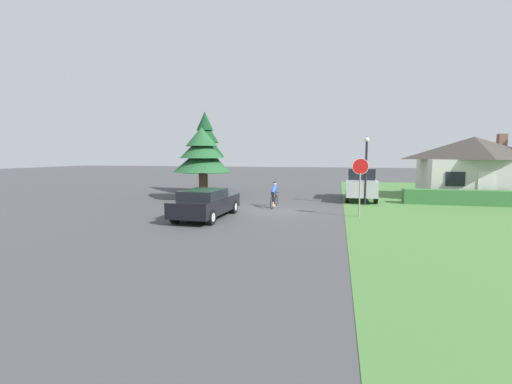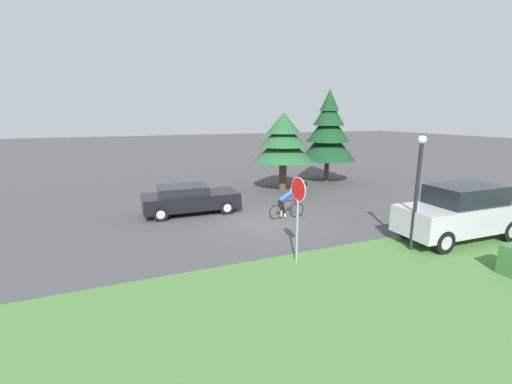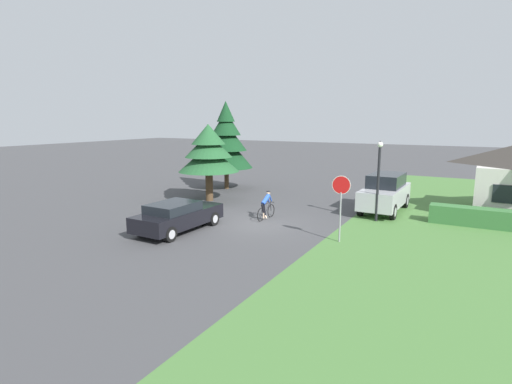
{
  "view_description": "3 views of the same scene",
  "coord_description": "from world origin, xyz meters",
  "px_view_note": "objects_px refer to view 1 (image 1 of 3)",
  "views": [
    {
      "loc": [
        3.48,
        -17.83,
        2.93
      ],
      "look_at": [
        -0.78,
        -0.06,
        0.99
      ],
      "focal_mm": 24.0,
      "sensor_mm": 36.0,
      "label": 1
    },
    {
      "loc": [
        13.46,
        -6.08,
        4.65
      ],
      "look_at": [
        -1.54,
        0.18,
        0.99
      ],
      "focal_mm": 24.0,
      "sensor_mm": 36.0,
      "label": 2
    },
    {
      "loc": [
        9.24,
        -16.75,
        5.06
      ],
      "look_at": [
        -0.01,
        -0.0,
        1.59
      ],
      "focal_mm": 28.0,
      "sensor_mm": 36.0,
      "label": 3
    }
  ],
  "objects_px": {
    "cyclist": "(274,195)",
    "stop_sign": "(360,175)",
    "cottage_house": "(472,167)",
    "parked_suv_right": "(361,184)",
    "street_lamp": "(366,164)",
    "conifer_tall_near": "(202,153)",
    "sedan_left_lane": "(206,203)",
    "conifer_tall_far": "(205,149)"
  },
  "relations": [
    {
      "from": "cottage_house",
      "to": "parked_suv_right",
      "type": "relative_size",
      "value": 1.36
    },
    {
      "from": "cottage_house",
      "to": "sedan_left_lane",
      "type": "relative_size",
      "value": 1.48
    },
    {
      "from": "parked_suv_right",
      "to": "street_lamp",
      "type": "xyz_separation_m",
      "value": [
        0.1,
        -2.47,
        1.38
      ]
    },
    {
      "from": "cottage_house",
      "to": "cyclist",
      "type": "bearing_deg",
      "value": -148.26
    },
    {
      "from": "conifer_tall_near",
      "to": "stop_sign",
      "type": "bearing_deg",
      "value": -24.64
    },
    {
      "from": "street_lamp",
      "to": "conifer_tall_far",
      "type": "height_order",
      "value": "conifer_tall_far"
    },
    {
      "from": "cottage_house",
      "to": "parked_suv_right",
      "type": "height_order",
      "value": "cottage_house"
    },
    {
      "from": "street_lamp",
      "to": "conifer_tall_far",
      "type": "distance_m",
      "value": 12.76
    },
    {
      "from": "cottage_house",
      "to": "street_lamp",
      "type": "height_order",
      "value": "cottage_house"
    },
    {
      "from": "parked_suv_right",
      "to": "conifer_tall_near",
      "type": "bearing_deg",
      "value": 103.97
    },
    {
      "from": "cyclist",
      "to": "stop_sign",
      "type": "xyz_separation_m",
      "value": [
        4.52,
        -2.0,
        1.3
      ]
    },
    {
      "from": "sedan_left_lane",
      "to": "stop_sign",
      "type": "height_order",
      "value": "stop_sign"
    },
    {
      "from": "street_lamp",
      "to": "sedan_left_lane",
      "type": "bearing_deg",
      "value": -140.7
    },
    {
      "from": "cottage_house",
      "to": "street_lamp",
      "type": "relative_size",
      "value": 1.66
    },
    {
      "from": "cyclist",
      "to": "conifer_tall_far",
      "type": "height_order",
      "value": "conifer_tall_far"
    },
    {
      "from": "sedan_left_lane",
      "to": "conifer_tall_near",
      "type": "relative_size",
      "value": 0.95
    },
    {
      "from": "cyclist",
      "to": "stop_sign",
      "type": "height_order",
      "value": "stop_sign"
    },
    {
      "from": "parked_suv_right",
      "to": "stop_sign",
      "type": "height_order",
      "value": "stop_sign"
    },
    {
      "from": "parked_suv_right",
      "to": "conifer_tall_far",
      "type": "relative_size",
      "value": 0.78
    },
    {
      "from": "street_lamp",
      "to": "stop_sign",
      "type": "bearing_deg",
      "value": -97.63
    },
    {
      "from": "stop_sign",
      "to": "conifer_tall_near",
      "type": "height_order",
      "value": "conifer_tall_near"
    },
    {
      "from": "parked_suv_right",
      "to": "conifer_tall_far",
      "type": "height_order",
      "value": "conifer_tall_far"
    },
    {
      "from": "cottage_house",
      "to": "parked_suv_right",
      "type": "xyz_separation_m",
      "value": [
        -7.44,
        -2.58,
        -1.12
      ]
    },
    {
      "from": "street_lamp",
      "to": "conifer_tall_near",
      "type": "xyz_separation_m",
      "value": [
        -10.45,
        0.24,
        0.66
      ]
    },
    {
      "from": "cottage_house",
      "to": "street_lamp",
      "type": "bearing_deg",
      "value": -144.3
    },
    {
      "from": "street_lamp",
      "to": "conifer_tall_near",
      "type": "relative_size",
      "value": 0.84
    },
    {
      "from": "sedan_left_lane",
      "to": "cyclist",
      "type": "bearing_deg",
      "value": -31.43
    },
    {
      "from": "cyclist",
      "to": "street_lamp",
      "type": "height_order",
      "value": "street_lamp"
    },
    {
      "from": "sedan_left_lane",
      "to": "parked_suv_right",
      "type": "height_order",
      "value": "parked_suv_right"
    },
    {
      "from": "stop_sign",
      "to": "conifer_tall_near",
      "type": "bearing_deg",
      "value": -29.68
    },
    {
      "from": "stop_sign",
      "to": "sedan_left_lane",
      "type": "bearing_deg",
      "value": 10.37
    },
    {
      "from": "parked_suv_right",
      "to": "conifer_tall_far",
      "type": "distance_m",
      "value": 12.21
    },
    {
      "from": "sedan_left_lane",
      "to": "parked_suv_right",
      "type": "distance_m",
      "value": 11.51
    },
    {
      "from": "cyclist",
      "to": "stop_sign",
      "type": "distance_m",
      "value": 5.11
    },
    {
      "from": "cyclist",
      "to": "conifer_tall_far",
      "type": "bearing_deg",
      "value": 47.95
    },
    {
      "from": "cyclist",
      "to": "conifer_tall_far",
      "type": "xyz_separation_m",
      "value": [
        -6.82,
        6.77,
        2.72
      ]
    },
    {
      "from": "sedan_left_lane",
      "to": "street_lamp",
      "type": "height_order",
      "value": "street_lamp"
    },
    {
      "from": "conifer_tall_near",
      "to": "cottage_house",
      "type": "bearing_deg",
      "value": 15.15
    },
    {
      "from": "cyclist",
      "to": "street_lamp",
      "type": "xyz_separation_m",
      "value": [
        5.09,
        2.29,
        1.74
      ]
    },
    {
      "from": "cottage_house",
      "to": "street_lamp",
      "type": "xyz_separation_m",
      "value": [
        -7.34,
        -5.05,
        0.26
      ]
    },
    {
      "from": "parked_suv_right",
      "to": "sedan_left_lane",
      "type": "bearing_deg",
      "value": 140.97
    },
    {
      "from": "sedan_left_lane",
      "to": "conifer_tall_near",
      "type": "bearing_deg",
      "value": 24.86
    }
  ]
}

